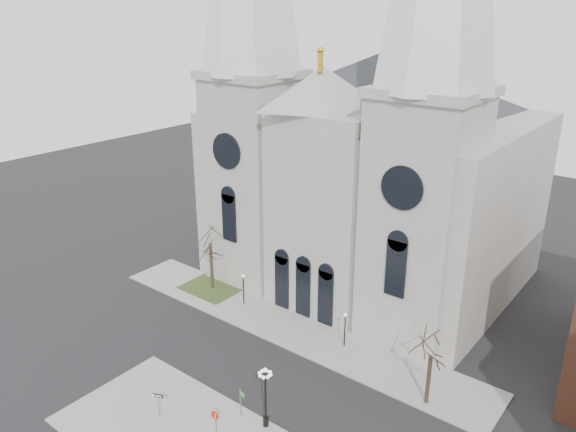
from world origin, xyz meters
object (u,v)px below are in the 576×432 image
Objects in this scene: globe_lamp at (265,390)px; one_way_sign at (158,400)px; stop_sign at (216,418)px; street_name_sign at (241,400)px.

one_way_sign is at bearing -150.02° from globe_lamp.
stop_sign is at bearing -124.73° from globe_lamp.
globe_lamp is 2.53× the size of one_way_sign.
stop_sign is at bearing -73.43° from street_name_sign.
stop_sign is 4.97m from one_way_sign.
stop_sign is 2.59m from street_name_sign.
globe_lamp reaches higher than stop_sign.
stop_sign is 3.87m from globe_lamp.
globe_lamp is 2.67m from street_name_sign.
one_way_sign is at bearing -148.18° from stop_sign.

